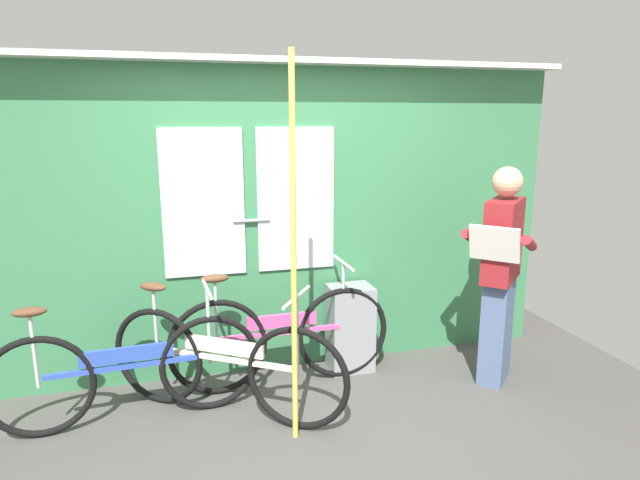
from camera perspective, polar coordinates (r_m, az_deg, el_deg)
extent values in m
cube|color=#474442|center=(3.66, -0.49, -20.83)|extent=(5.58, 3.98, 0.04)
cube|color=#387A4C|center=(4.28, -4.61, 1.72)|extent=(4.58, 0.08, 2.37)
cube|color=silver|center=(4.14, -12.05, 3.75)|extent=(0.60, 0.02, 1.10)
cube|color=silver|center=(4.23, -2.53, 4.22)|extent=(0.60, 0.02, 1.10)
cylinder|color=#B2B2B7|center=(4.17, -7.14, 2.03)|extent=(0.28, 0.02, 0.02)
cube|color=silver|center=(4.12, -4.65, 18.11)|extent=(4.58, 0.28, 0.04)
torus|color=black|center=(4.30, 2.38, -9.63)|extent=(0.73, 0.06, 0.73)
torus|color=black|center=(4.11, -10.59, -10.93)|extent=(0.73, 0.06, 0.73)
cube|color=#D14C93|center=(4.16, -3.96, -9.57)|extent=(0.91, 0.05, 0.03)
cube|color=#D14C93|center=(4.12, -3.98, -8.36)|extent=(0.53, 0.04, 0.10)
cylinder|color=#B7B7BC|center=(4.02, -10.74, -7.51)|extent=(0.02, 0.02, 0.52)
ellipsoid|color=brown|center=(3.94, -10.90, -3.94)|extent=(0.20, 0.09, 0.06)
cylinder|color=#B7B7BC|center=(4.20, 2.42, -6.08)|extent=(0.02, 0.02, 0.56)
cylinder|color=#B7B7BC|center=(4.12, 2.45, -2.38)|extent=(0.03, 0.44, 0.02)
torus|color=black|center=(3.64, -2.35, -14.20)|extent=(0.61, 0.43, 0.71)
torus|color=black|center=(4.10, -16.51, -11.53)|extent=(0.61, 0.43, 0.71)
cube|color=beige|center=(3.81, -9.93, -12.07)|extent=(0.85, 0.58, 0.03)
cube|color=beige|center=(3.78, -9.98, -10.84)|extent=(0.50, 0.35, 0.10)
cylinder|color=#B7B7BC|center=(4.00, -16.75, -8.18)|extent=(0.02, 0.02, 0.51)
ellipsoid|color=brown|center=(3.92, -16.99, -4.68)|extent=(0.22, 0.19, 0.06)
cylinder|color=#B7B7BC|center=(3.52, -2.39, -10.20)|extent=(0.02, 0.02, 0.55)
cylinder|color=#B7B7BC|center=(3.42, -2.44, -5.94)|extent=(0.27, 0.38, 0.02)
torus|color=black|center=(3.94, -11.33, -12.43)|extent=(0.69, 0.09, 0.68)
torus|color=black|center=(3.97, -27.23, -13.48)|extent=(0.69, 0.09, 0.68)
cube|color=#2D4CB2|center=(3.89, -19.36, -12.28)|extent=(1.02, 0.10, 0.03)
cube|color=#2D4CB2|center=(3.86, -19.46, -11.15)|extent=(0.59, 0.07, 0.10)
cylinder|color=#B7B7BC|center=(3.87, -27.61, -10.13)|extent=(0.02, 0.02, 0.50)
ellipsoid|color=brown|center=(3.79, -28.00, -6.63)|extent=(0.21, 0.10, 0.06)
cylinder|color=#B7B7BC|center=(3.83, -11.51, -8.77)|extent=(0.02, 0.02, 0.54)
cylinder|color=#B7B7BC|center=(3.74, -11.70, -4.92)|extent=(0.05, 0.44, 0.02)
cube|color=slate|center=(4.45, 17.85, -8.93)|extent=(0.35, 0.35, 0.81)
cube|color=maroon|center=(4.25, 18.50, -0.03)|extent=(0.46, 0.46, 0.61)
sphere|color=tan|center=(4.18, 18.92, 5.76)|extent=(0.22, 0.22, 0.22)
cube|color=silver|center=(3.97, 17.68, -0.37)|extent=(0.32, 0.32, 0.26)
cylinder|color=maroon|center=(4.07, 20.92, -0.31)|extent=(0.27, 0.26, 0.17)
cylinder|color=maroon|center=(4.15, 15.37, 0.33)|extent=(0.27, 0.26, 0.17)
cube|color=gray|center=(4.45, 3.15, -9.10)|extent=(0.34, 0.28, 0.69)
cylinder|color=#C6C14C|center=(3.25, -2.77, -1.83)|extent=(0.04, 0.04, 2.37)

